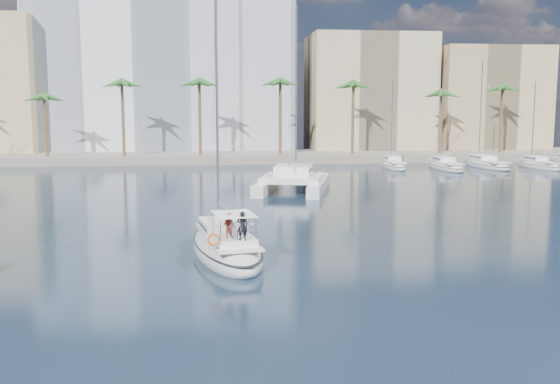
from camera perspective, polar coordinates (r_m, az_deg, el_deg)
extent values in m
plane|color=black|center=(35.69, 0.52, -5.63)|extent=(160.00, 160.00, 0.00)
cube|color=gray|center=(95.87, -3.61, 3.24)|extent=(120.00, 14.00, 1.20)
cube|color=white|center=(107.92, -10.43, 10.77)|extent=(42.00, 16.00, 28.00)
cube|color=tan|center=(107.66, 8.06, 8.70)|extent=(20.00, 14.00, 20.00)
cube|color=tan|center=(112.30, 18.35, 7.83)|extent=(18.00, 12.00, 18.00)
cylinder|color=brown|center=(96.34, -24.27, 5.36)|extent=(0.44, 0.44, 10.50)
cylinder|color=brown|center=(91.61, -3.53, 5.94)|extent=(0.44, 0.44, 10.50)
sphere|color=#296123|center=(91.58, -3.55, 9.23)|extent=(3.60, 3.60, 3.60)
cylinder|color=brown|center=(99.07, 16.63, 5.77)|extent=(0.44, 0.44, 10.50)
sphere|color=#296123|center=(99.05, 16.75, 8.81)|extent=(3.60, 3.60, 3.60)
ellipsoid|color=silver|center=(35.19, -4.96, -5.31)|extent=(5.12, 11.02, 2.20)
ellipsoid|color=black|center=(35.12, -4.97, -4.81)|extent=(5.17, 11.13, 0.18)
cube|color=silver|center=(34.81, -4.92, -4.05)|extent=(3.71, 8.25, 0.12)
cube|color=white|center=(35.92, -5.29, -3.09)|extent=(2.83, 3.80, 0.60)
cube|color=black|center=(35.92, -5.29, -3.06)|extent=(2.78, 3.40, 0.14)
cylinder|color=#B7BABF|center=(36.47, -5.78, 7.58)|extent=(0.15, 0.15, 13.91)
cylinder|color=#B7BABF|center=(34.82, -5.04, -1.43)|extent=(0.83, 4.24, 0.11)
cube|color=white|center=(32.81, -4.25, -4.35)|extent=(2.43, 2.95, 0.36)
cube|color=white|center=(32.44, -4.24, -2.02)|extent=(2.43, 2.95, 0.04)
torus|color=silver|center=(31.69, -3.89, -3.54)|extent=(0.95, 0.22, 0.96)
torus|color=#F4510C|center=(31.12, -6.08, -4.35)|extent=(0.65, 0.30, 0.64)
imported|color=black|center=(31.54, -3.46, -3.11)|extent=(0.63, 0.51, 1.50)
imported|color=#B4361B|center=(32.36, -4.70, -3.04)|extent=(0.78, 0.73, 1.28)
cube|color=silver|center=(62.35, -1.07, 0.71)|extent=(4.33, 12.45, 1.10)
cube|color=silver|center=(61.70, 3.58, 0.62)|extent=(4.33, 12.45, 1.10)
cube|color=white|center=(61.27, 1.17, 1.29)|extent=(7.23, 8.11, 0.50)
cube|color=white|center=(61.81, 1.25, 2.00)|extent=(4.29, 4.51, 1.00)
cube|color=black|center=(61.80, 1.25, 2.05)|extent=(4.18, 4.03, 0.18)
cylinder|color=#B7BABF|center=(63.37, 1.49, 9.27)|extent=(0.18, 0.18, 16.73)
ellipsoid|color=silver|center=(42.67, -2.58, -2.98)|extent=(0.20, 0.39, 0.18)
sphere|color=silver|center=(42.84, -2.59, -2.91)|extent=(0.10, 0.10, 0.10)
cube|color=gray|center=(42.65, -2.95, -2.95)|extent=(0.44, 0.16, 0.11)
cube|color=gray|center=(42.68, -2.21, -2.94)|extent=(0.44, 0.16, 0.11)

